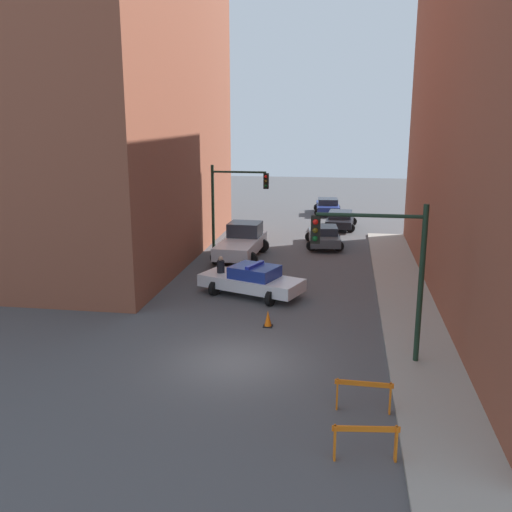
# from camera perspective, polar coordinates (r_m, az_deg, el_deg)

# --- Properties ---
(ground_plane) EXTENTS (120.00, 120.00, 0.00)m
(ground_plane) POSITION_cam_1_polar(r_m,az_deg,el_deg) (19.34, -2.03, -10.51)
(ground_plane) COLOR #4C4C4F
(sidewalk_right) EXTENTS (2.40, 44.00, 0.12)m
(sidewalk_right) POSITION_cam_1_polar(r_m,az_deg,el_deg) (19.21, 16.80, -11.11)
(sidewalk_right) COLOR #9E998E
(sidewalk_right) RESTS_ON ground_plane
(building_corner_left) EXTENTS (14.00, 20.00, 23.02)m
(building_corner_left) POSITION_cam_1_polar(r_m,az_deg,el_deg) (35.07, -18.14, 18.96)
(building_corner_left) COLOR brown
(building_corner_left) RESTS_ON ground_plane
(traffic_light_near) EXTENTS (3.64, 0.35, 5.20)m
(traffic_light_near) POSITION_cam_1_polar(r_m,az_deg,el_deg) (18.65, 12.76, -0.29)
(traffic_light_near) COLOR black
(traffic_light_near) RESTS_ON sidewalk_right
(traffic_light_far) EXTENTS (3.44, 0.35, 5.20)m
(traffic_light_far) POSITION_cam_1_polar(r_m,az_deg,el_deg) (33.87, -2.54, 6.03)
(traffic_light_far) COLOR black
(traffic_light_far) RESTS_ON ground_plane
(police_car) EXTENTS (5.05, 3.40, 1.52)m
(police_car) POSITION_cam_1_polar(r_m,az_deg,el_deg) (25.90, -0.40, -2.43)
(police_car) COLOR white
(police_car) RESTS_ON ground_plane
(white_truck) EXTENTS (2.82, 5.49, 1.90)m
(white_truck) POSITION_cam_1_polar(r_m,az_deg,el_deg) (32.94, -1.42, 1.42)
(white_truck) COLOR silver
(white_truck) RESTS_ON ground_plane
(parked_car_near) EXTENTS (2.55, 4.46, 1.31)m
(parked_car_near) POSITION_cam_1_polar(r_m,az_deg,el_deg) (36.02, 6.81, 2.02)
(parked_car_near) COLOR #474C51
(parked_car_near) RESTS_ON ground_plane
(parked_car_mid) EXTENTS (2.45, 4.40, 1.31)m
(parked_car_mid) POSITION_cam_1_polar(r_m,az_deg,el_deg) (41.97, 8.44, 3.65)
(parked_car_mid) COLOR black
(parked_car_mid) RESTS_ON ground_plane
(parked_car_far) EXTENTS (2.49, 4.42, 1.31)m
(parked_car_far) POSITION_cam_1_polar(r_m,az_deg,el_deg) (48.23, 7.18, 5.00)
(parked_car_far) COLOR navy
(parked_car_far) RESTS_ON ground_plane
(pedestrian_crossing) EXTENTS (0.51, 0.51, 1.66)m
(pedestrian_crossing) POSITION_cam_1_polar(r_m,az_deg,el_deg) (26.63, -3.54, -1.69)
(pedestrian_crossing) COLOR #474C66
(pedestrian_crossing) RESTS_ON ground_plane
(barrier_front) EXTENTS (1.59, 0.34, 0.90)m
(barrier_front) POSITION_cam_1_polar(r_m,az_deg,el_deg) (14.31, 10.90, -17.35)
(barrier_front) COLOR orange
(barrier_front) RESTS_ON ground_plane
(barrier_mid) EXTENTS (1.60, 0.20, 0.90)m
(barrier_mid) POSITION_cam_1_polar(r_m,az_deg,el_deg) (16.37, 10.72, -13.11)
(barrier_mid) COLOR orange
(barrier_mid) RESTS_ON ground_plane
(traffic_cone) EXTENTS (0.36, 0.36, 0.66)m
(traffic_cone) POSITION_cam_1_polar(r_m,az_deg,el_deg) (22.25, 1.20, -6.29)
(traffic_cone) COLOR black
(traffic_cone) RESTS_ON ground_plane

